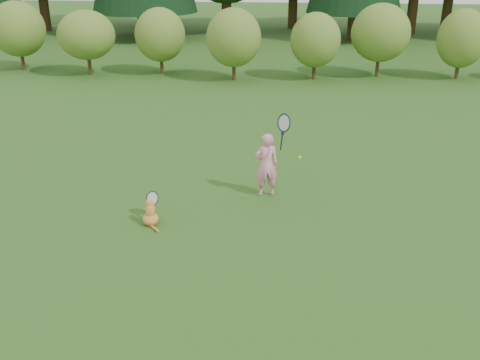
# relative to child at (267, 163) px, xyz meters

# --- Properties ---
(ground) EXTENTS (100.00, 100.00, 0.00)m
(ground) POSITION_rel_child_xyz_m (-0.63, -1.74, -0.68)
(ground) COLOR #2B4C15
(ground) RESTS_ON ground
(shrub_row) EXTENTS (28.00, 3.00, 2.80)m
(shrub_row) POSITION_rel_child_xyz_m (-0.63, 11.26, 0.72)
(shrub_row) COLOR olive
(shrub_row) RESTS_ON ground
(child) EXTENTS (0.76, 0.53, 1.95)m
(child) POSITION_rel_child_xyz_m (0.00, 0.00, 0.00)
(child) COLOR pink
(child) RESTS_ON ground
(cat) EXTENTS (0.45, 0.69, 0.67)m
(cat) POSITION_rel_child_xyz_m (-1.99, -1.49, -0.43)
(cat) COLOR orange
(cat) RESTS_ON ground
(tennis_ball) EXTENTS (0.06, 0.06, 0.06)m
(tennis_ball) POSITION_rel_child_xyz_m (0.63, -0.75, 0.43)
(tennis_ball) COLOR #D0D819
(tennis_ball) RESTS_ON ground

